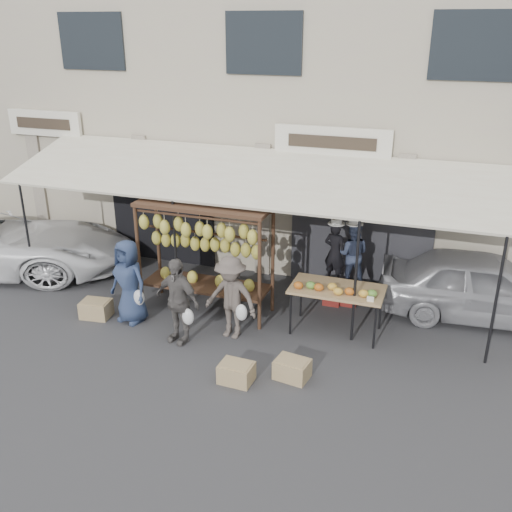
{
  "coord_description": "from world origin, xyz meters",
  "views": [
    {
      "loc": [
        3.84,
        -7.99,
        5.38
      ],
      "look_at": [
        0.56,
        1.4,
        1.3
      ],
      "focal_mm": 40.0,
      "sensor_mm": 36.0,
      "label": 1
    }
  ],
  "objects_px": {
    "vendor_left": "(335,253)",
    "crate_near_b": "(292,369)",
    "crate_far": "(96,309)",
    "customer_left": "(129,281)",
    "customer_mid": "(177,301)",
    "banana_rack": "(204,238)",
    "crate_near_a": "(236,373)",
    "vendor_right": "(352,254)",
    "sedan": "(484,286)",
    "customer_right": "(231,298)",
    "produce_table": "(337,290)"
  },
  "relations": [
    {
      "from": "customer_left",
      "to": "crate_near_b",
      "type": "height_order",
      "value": "customer_left"
    },
    {
      "from": "vendor_right",
      "to": "customer_left",
      "type": "distance_m",
      "value": 4.4
    },
    {
      "from": "vendor_left",
      "to": "customer_mid",
      "type": "relative_size",
      "value": 0.8
    },
    {
      "from": "crate_near_a",
      "to": "sedan",
      "type": "height_order",
      "value": "sedan"
    },
    {
      "from": "vendor_right",
      "to": "customer_left",
      "type": "bearing_deg",
      "value": 23.63
    },
    {
      "from": "customer_mid",
      "to": "customer_right",
      "type": "xyz_separation_m",
      "value": [
        0.84,
        0.46,
        -0.02
      ]
    },
    {
      "from": "vendor_right",
      "to": "customer_right",
      "type": "bearing_deg",
      "value": 43.12
    },
    {
      "from": "customer_left",
      "to": "crate_near_a",
      "type": "xyz_separation_m",
      "value": [
        2.65,
        -1.24,
        -0.67
      ]
    },
    {
      "from": "crate_far",
      "to": "banana_rack",
      "type": "bearing_deg",
      "value": 25.68
    },
    {
      "from": "customer_right",
      "to": "crate_near_a",
      "type": "bearing_deg",
      "value": -58.67
    },
    {
      "from": "produce_table",
      "to": "customer_left",
      "type": "bearing_deg",
      "value": -167.92
    },
    {
      "from": "produce_table",
      "to": "customer_left",
      "type": "height_order",
      "value": "customer_left"
    },
    {
      "from": "produce_table",
      "to": "customer_left",
      "type": "distance_m",
      "value": 3.91
    },
    {
      "from": "banana_rack",
      "to": "sedan",
      "type": "xyz_separation_m",
      "value": [
        5.19,
        1.53,
        -0.9
      ]
    },
    {
      "from": "vendor_left",
      "to": "crate_near_b",
      "type": "height_order",
      "value": "vendor_left"
    },
    {
      "from": "customer_left",
      "to": "crate_near_b",
      "type": "relative_size",
      "value": 3.08
    },
    {
      "from": "produce_table",
      "to": "crate_near_b",
      "type": "bearing_deg",
      "value": -101.75
    },
    {
      "from": "customer_left",
      "to": "customer_right",
      "type": "bearing_deg",
      "value": 15.97
    },
    {
      "from": "crate_near_a",
      "to": "vendor_right",
      "type": "bearing_deg",
      "value": 69.91
    },
    {
      "from": "crate_near_a",
      "to": "crate_near_b",
      "type": "distance_m",
      "value": 0.91
    },
    {
      "from": "sedan",
      "to": "customer_left",
      "type": "bearing_deg",
      "value": 105.7
    },
    {
      "from": "customer_right",
      "to": "crate_near_a",
      "type": "height_order",
      "value": "customer_right"
    },
    {
      "from": "vendor_left",
      "to": "customer_mid",
      "type": "height_order",
      "value": "vendor_left"
    },
    {
      "from": "banana_rack",
      "to": "crate_near_a",
      "type": "xyz_separation_m",
      "value": [
        1.45,
        -2.07,
        -1.41
      ]
    },
    {
      "from": "vendor_left",
      "to": "customer_right",
      "type": "relative_size",
      "value": 0.82
    },
    {
      "from": "vendor_right",
      "to": "crate_near_b",
      "type": "xyz_separation_m",
      "value": [
        -0.39,
        -2.92,
        -0.95
      ]
    },
    {
      "from": "produce_table",
      "to": "crate_near_b",
      "type": "relative_size",
      "value": 3.16
    },
    {
      "from": "crate_near_b",
      "to": "customer_mid",
      "type": "bearing_deg",
      "value": 168.35
    },
    {
      "from": "customer_left",
      "to": "crate_far",
      "type": "xyz_separation_m",
      "value": [
        -0.74,
        -0.1,
        -0.66
      ]
    },
    {
      "from": "vendor_left",
      "to": "produce_table",
      "type": "bearing_deg",
      "value": 122.41
    },
    {
      "from": "banana_rack",
      "to": "vendor_right",
      "type": "bearing_deg",
      "value": 25.0
    },
    {
      "from": "customer_mid",
      "to": "crate_near_b",
      "type": "relative_size",
      "value": 2.99
    },
    {
      "from": "customer_mid",
      "to": "banana_rack",
      "type": "bearing_deg",
      "value": 104.41
    },
    {
      "from": "produce_table",
      "to": "vendor_right",
      "type": "bearing_deg",
      "value": 87.99
    },
    {
      "from": "customer_mid",
      "to": "sedan",
      "type": "xyz_separation_m",
      "value": [
        5.18,
        2.75,
        -0.13
      ]
    },
    {
      "from": "sedan",
      "to": "vendor_left",
      "type": "bearing_deg",
      "value": 92.68
    },
    {
      "from": "vendor_left",
      "to": "crate_far",
      "type": "relative_size",
      "value": 2.32
    },
    {
      "from": "crate_near_b",
      "to": "vendor_left",
      "type": "bearing_deg",
      "value": 88.94
    },
    {
      "from": "banana_rack",
      "to": "vendor_left",
      "type": "relative_size",
      "value": 2.02
    },
    {
      "from": "vendor_right",
      "to": "customer_mid",
      "type": "xyz_separation_m",
      "value": [
        -2.66,
        -2.46,
        -0.31
      ]
    },
    {
      "from": "banana_rack",
      "to": "customer_mid",
      "type": "distance_m",
      "value": 1.43
    },
    {
      "from": "produce_table",
      "to": "vendor_left",
      "type": "xyz_separation_m",
      "value": [
        -0.29,
        1.18,
        0.25
      ]
    },
    {
      "from": "customer_left",
      "to": "crate_near_b",
      "type": "bearing_deg",
      "value": 0.06
    },
    {
      "from": "vendor_left",
      "to": "customer_right",
      "type": "xyz_separation_m",
      "value": [
        -1.48,
        -1.92,
        -0.34
      ]
    },
    {
      "from": "crate_near_a",
      "to": "crate_far",
      "type": "distance_m",
      "value": 3.58
    },
    {
      "from": "produce_table",
      "to": "crate_near_a",
      "type": "xyz_separation_m",
      "value": [
        -1.17,
        -2.06,
        -0.72
      ]
    },
    {
      "from": "banana_rack",
      "to": "vendor_right",
      "type": "height_order",
      "value": "banana_rack"
    },
    {
      "from": "customer_right",
      "to": "sedan",
      "type": "bearing_deg",
      "value": 34.52
    },
    {
      "from": "customer_mid",
      "to": "crate_near_a",
      "type": "height_order",
      "value": "customer_mid"
    },
    {
      "from": "crate_far",
      "to": "customer_left",
      "type": "bearing_deg",
      "value": 8.0
    }
  ]
}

